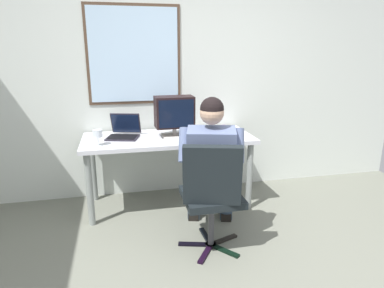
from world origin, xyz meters
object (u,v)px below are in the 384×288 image
(wine_glass, at_px, (98,134))
(laptop, at_px, (124,131))
(crt_monitor, at_px, (174,113))
(coffee_mug, at_px, (207,134))
(person_seated, at_px, (211,166))
(office_chair, at_px, (212,190))
(desk, at_px, (168,145))
(book_stack, at_px, (220,130))

(wine_glass, bearing_deg, laptop, 48.60)
(crt_monitor, xyz_separation_m, coffee_mug, (0.30, -0.18, -0.20))
(person_seated, height_order, crt_monitor, person_seated)
(coffee_mug, bearing_deg, wine_glass, -179.46)
(office_chair, distance_m, wine_glass, 1.23)
(office_chair, xyz_separation_m, person_seated, (0.06, 0.25, 0.11))
(desk, bearing_deg, book_stack, 0.56)
(office_chair, relative_size, coffee_mug, 10.19)
(office_chair, distance_m, person_seated, 0.28)
(office_chair, xyz_separation_m, laptop, (-0.63, 1.08, 0.26))
(office_chair, height_order, person_seated, person_seated)
(crt_monitor, relative_size, laptop, 1.06)
(office_chair, bearing_deg, book_stack, 69.60)
(wine_glass, bearing_deg, book_stack, 8.94)
(person_seated, bearing_deg, laptop, 130.08)
(office_chair, relative_size, person_seated, 0.75)
(book_stack, bearing_deg, desk, -179.44)
(laptop, distance_m, book_stack, 1.01)
(crt_monitor, distance_m, wine_glass, 0.79)
(wine_glass, bearing_deg, office_chair, -42.12)
(desk, bearing_deg, wine_glass, -164.49)
(person_seated, xyz_separation_m, wine_glass, (-0.94, 0.55, 0.20))
(crt_monitor, bearing_deg, desk, 176.28)
(desk, height_order, wine_glass, wine_glass)
(desk, distance_m, coffee_mug, 0.43)
(laptop, bearing_deg, book_stack, -4.76)
(crt_monitor, height_order, book_stack, crt_monitor)
(office_chair, height_order, crt_monitor, crt_monitor)
(crt_monitor, xyz_separation_m, laptop, (-0.51, 0.09, -0.18))
(desk, xyz_separation_m, wine_glass, (-0.69, -0.19, 0.20))
(laptop, height_order, book_stack, laptop)
(person_seated, relative_size, book_stack, 7.13)
(laptop, bearing_deg, wine_glass, -131.40)
(office_chair, xyz_separation_m, book_stack, (0.37, 0.99, 0.24))
(office_chair, height_order, coffee_mug, office_chair)
(coffee_mug, bearing_deg, crt_monitor, 149.24)
(desk, xyz_separation_m, office_chair, (0.19, -0.99, -0.11))
(office_chair, relative_size, crt_monitor, 2.32)
(crt_monitor, height_order, wine_glass, crt_monitor)
(book_stack, height_order, coffee_mug, coffee_mug)
(person_seated, distance_m, coffee_mug, 0.58)
(person_seated, bearing_deg, coffee_mug, 78.68)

